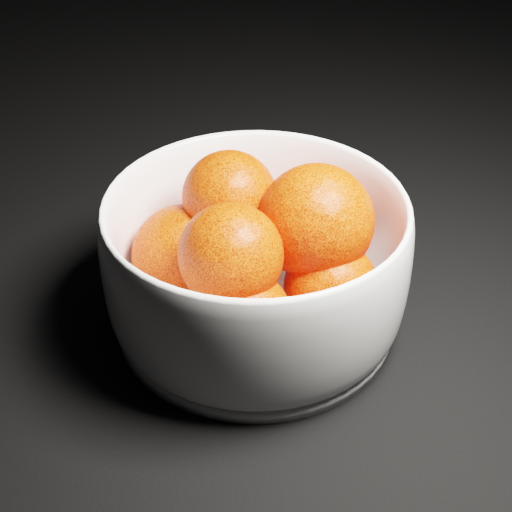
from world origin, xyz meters
name	(u,v)px	position (x,y,z in m)	size (l,w,h in m)	color
bowl	(256,262)	(-0.25, 0.05, 0.06)	(0.24, 0.24, 0.12)	white
orange_pile	(257,249)	(-0.25, 0.05, 0.07)	(0.18, 0.17, 0.13)	#FF350B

